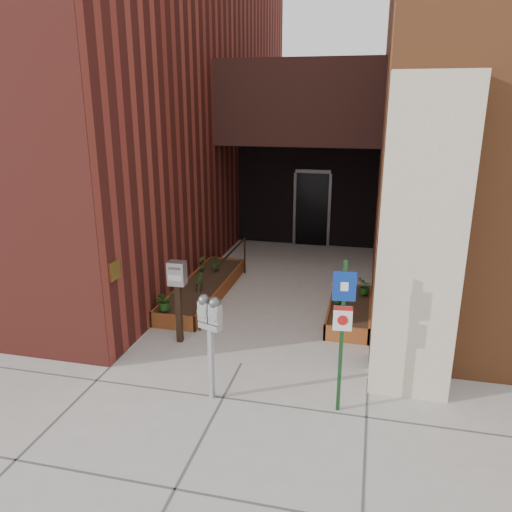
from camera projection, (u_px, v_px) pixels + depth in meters
The scene contains 15 objects.
ground at pixel (241, 364), 8.03m from camera, with size 80.00×80.00×0.00m, color #9E9991.
architecture at pixel (301, 64), 13.00m from camera, with size 20.00×14.60×10.00m.
planter_left at pixel (204, 289), 10.84m from camera, with size 0.90×3.60×0.30m.
planter_right at pixel (350, 312), 9.68m from camera, with size 0.80×2.20×0.30m.
handrail at pixel (225, 265), 10.50m from camera, with size 0.04×3.34×0.90m.
parking_meter at pixel (210, 320), 6.75m from camera, with size 0.36×0.23×1.56m.
sign_post at pixel (342, 321), 6.43m from camera, with size 0.29×0.08×2.15m.
payment_dropbox at pixel (178, 285), 8.46m from camera, with size 0.30×0.23×1.47m.
shrub_left_a at pixel (165, 300), 9.29m from camera, with size 0.35×0.35×0.39m, color #1F5117.
shrub_left_b at pixel (199, 281), 10.36m from camera, with size 0.18×0.18×0.33m, color #245D1A.
shrub_left_c at pixel (216, 263), 11.52m from camera, with size 0.18×0.18×0.33m, color #18551B.
shrub_left_d at pixel (202, 263), 11.48m from camera, with size 0.18×0.18×0.35m, color #275919.
shrub_right_a at pixel (337, 295), 9.58m from camera, with size 0.20×0.20×0.36m, color #1C5819.
shrub_right_b at pixel (342, 282), 10.24m from camera, with size 0.20×0.20×0.38m, color #1A5B1D.
shrub_right_c at pixel (365, 286), 10.06m from camera, with size 0.30×0.30×0.33m, color #1E5C1A.
Camera 1 is at (1.88, -6.90, 4.04)m, focal length 35.00 mm.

